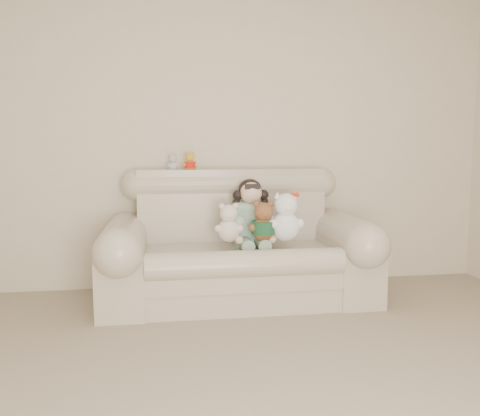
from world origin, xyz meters
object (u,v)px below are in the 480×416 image
(sofa, at_px, (238,236))
(brown_teddy, at_px, (263,217))
(cream_teddy, at_px, (229,219))
(seated_child, at_px, (251,212))
(white_cat, at_px, (286,212))

(sofa, distance_m, brown_teddy, 0.27)
(sofa, xyz_separation_m, cream_teddy, (-0.09, -0.12, 0.16))
(cream_teddy, bearing_deg, sofa, 53.88)
(sofa, height_order, seated_child, sofa)
(seated_child, xyz_separation_m, brown_teddy, (0.06, -0.21, -0.01))
(sofa, bearing_deg, brown_teddy, -36.72)
(white_cat, xyz_separation_m, cream_teddy, (-0.43, 0.02, -0.05))
(white_cat, bearing_deg, cream_teddy, -165.65)
(sofa, relative_size, seated_child, 3.84)
(brown_teddy, bearing_deg, white_cat, -20.38)
(brown_teddy, xyz_separation_m, white_cat, (0.17, -0.01, 0.04))
(seated_child, distance_m, cream_teddy, 0.29)
(seated_child, distance_m, white_cat, 0.32)
(white_cat, relative_size, cream_teddy, 1.28)
(cream_teddy, bearing_deg, white_cat, -2.90)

